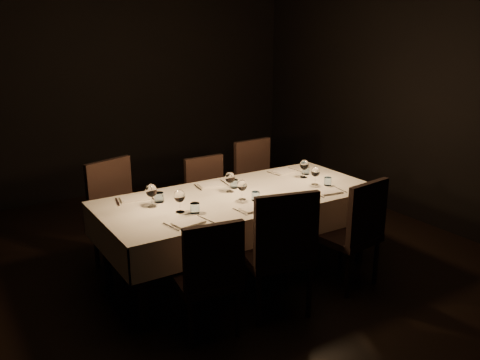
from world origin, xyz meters
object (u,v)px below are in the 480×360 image
chair_near_left (209,273)px  chair_far_center (209,196)px  chair_near_right (354,229)px  chair_far_right (259,181)px  chair_far_left (119,210)px  dining_table (240,203)px  chair_near_center (279,248)px

chair_near_left → chair_far_center: bearing=-110.5°
chair_near_right → chair_far_right: bearing=-100.9°
chair_near_left → chair_far_left: bearing=-76.2°
chair_far_center → dining_table: bearing=-97.5°
dining_table → chair_far_center: size_ratio=2.76×
dining_table → chair_far_right: bearing=47.5°
dining_table → chair_near_center: (-0.13, -0.78, -0.12)m
chair_far_left → chair_near_left: bearing=-102.4°
chair_near_right → chair_near_center: bearing=-5.7°
dining_table → chair_far_left: (-0.88, 0.75, -0.13)m
dining_table → chair_near_center: bearing=-99.6°
chair_near_left → chair_far_left: 1.50m
chair_near_right → chair_near_left: bearing=-7.6°
chair_near_center → chair_near_right: chair_near_center is taller
chair_near_left → chair_near_right: chair_near_right is taller
chair_near_center → chair_far_right: (0.92, 1.64, -0.03)m
chair_near_left → chair_near_center: chair_near_center is taller
chair_far_left → chair_near_right: bearing=-61.5°
chair_far_left → chair_far_center: size_ratio=1.12×
chair_far_center → chair_far_right: size_ratio=0.92×
chair_far_center → chair_near_center: bearing=-98.5°
chair_near_center → chair_far_center: 1.56m
chair_near_right → chair_far_right: 1.61m
chair_far_left → chair_near_center: bearing=-81.8°
chair_near_left → chair_near_center: size_ratio=0.88×
dining_table → chair_far_center: chair_far_center is taller
chair_near_left → chair_near_center: (0.60, -0.03, 0.06)m
chair_near_left → chair_far_right: (1.52, 1.61, 0.03)m
chair_far_right → chair_near_left: bearing=-137.1°
chair_near_right → chair_far_center: bearing=-76.3°
chair_near_right → chair_far_left: (-1.57, 1.50, 0.02)m
dining_table → chair_far_left: bearing=139.5°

